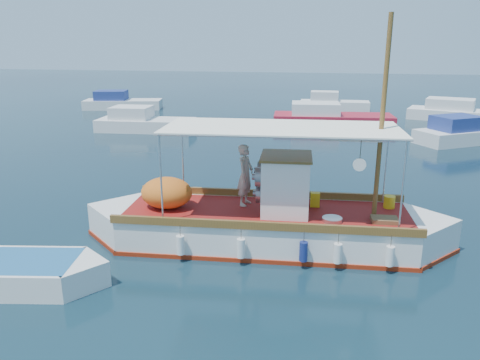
# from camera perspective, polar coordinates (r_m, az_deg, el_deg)

# --- Properties ---
(ground) EXTENTS (160.00, 160.00, 0.00)m
(ground) POSITION_cam_1_polar(r_m,az_deg,el_deg) (14.24, 3.69, -7.06)
(ground) COLOR black
(ground) RESTS_ON ground
(fishing_caique) EXTENTS (10.81, 3.51, 6.61)m
(fishing_caique) POSITION_cam_1_polar(r_m,az_deg,el_deg) (13.69, 2.91, -5.40)
(fishing_caique) COLOR white
(fishing_caique) RESTS_ON ground
(bg_boat_nw) EXTENTS (6.46, 2.83, 1.80)m
(bg_boat_nw) POSITION_cam_1_polar(r_m,az_deg,el_deg) (31.87, -11.74, 6.77)
(bg_boat_nw) COLOR silver
(bg_boat_nw) RESTS_ON ground
(bg_boat_n) EXTENTS (8.45, 3.52, 1.80)m
(bg_boat_n) POSITION_cam_1_polar(r_m,az_deg,el_deg) (33.81, 10.79, 7.36)
(bg_boat_n) COLOR maroon
(bg_boat_n) RESTS_ON ground
(bg_boat_ne) EXTENTS (6.58, 5.29, 1.80)m
(bg_boat_ne) POSITION_cam_1_polar(r_m,az_deg,el_deg) (30.56, 25.76, 5.07)
(bg_boat_ne) COLOR silver
(bg_boat_ne) RESTS_ON ground
(bg_boat_e) EXTENTS (8.66, 4.96, 1.80)m
(bg_boat_e) POSITION_cam_1_polar(r_m,az_deg,el_deg) (39.08, 25.56, 7.25)
(bg_boat_e) COLOR silver
(bg_boat_e) RESTS_ON ground
(bg_boat_far_w) EXTENTS (6.98, 3.73, 1.80)m
(bg_boat_far_w) POSITION_cam_1_polar(r_m,az_deg,el_deg) (43.08, -14.34, 9.05)
(bg_boat_far_w) COLOR silver
(bg_boat_far_w) RESTS_ON ground
(bg_boat_far_n) EXTENTS (5.85, 2.04, 1.80)m
(bg_boat_far_n) POSITION_cam_1_polar(r_m,az_deg,el_deg) (41.72, 11.18, 9.02)
(bg_boat_far_n) COLOR silver
(bg_boat_far_n) RESTS_ON ground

